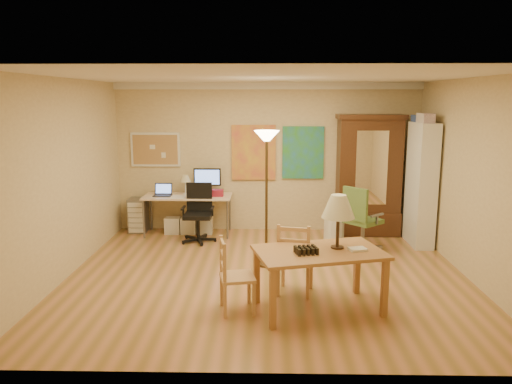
{
  "coord_description": "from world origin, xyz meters",
  "views": [
    {
      "loc": [
        -0.01,
        -6.59,
        2.43
      ],
      "look_at": [
        -0.16,
        0.3,
        1.13
      ],
      "focal_mm": 35.0,
      "sensor_mm": 36.0,
      "label": 1
    }
  ],
  "objects_px": {
    "dining_table": "(326,238)",
    "computer_desk": "(190,210)",
    "office_chair_black": "(199,226)",
    "office_chair_green": "(361,234)",
    "bookshelf": "(421,185)",
    "armoire": "(368,183)"
  },
  "relations": [
    {
      "from": "dining_table",
      "to": "computer_desk",
      "type": "bearing_deg",
      "value": 122.65
    },
    {
      "from": "office_chair_black",
      "to": "office_chair_green",
      "type": "bearing_deg",
      "value": -9.92
    },
    {
      "from": "office_chair_green",
      "to": "bookshelf",
      "type": "height_order",
      "value": "bookshelf"
    },
    {
      "from": "computer_desk",
      "to": "bookshelf",
      "type": "bearing_deg",
      "value": -8.03
    },
    {
      "from": "dining_table",
      "to": "bookshelf",
      "type": "bearing_deg",
      "value": 54.99
    },
    {
      "from": "computer_desk",
      "to": "armoire",
      "type": "bearing_deg",
      "value": 1.49
    },
    {
      "from": "dining_table",
      "to": "office_chair_black",
      "type": "relative_size",
      "value": 1.61
    },
    {
      "from": "dining_table",
      "to": "computer_desk",
      "type": "height_order",
      "value": "dining_table"
    },
    {
      "from": "computer_desk",
      "to": "bookshelf",
      "type": "relative_size",
      "value": 0.77
    },
    {
      "from": "office_chair_black",
      "to": "office_chair_green",
      "type": "xyz_separation_m",
      "value": [
        2.69,
        -0.47,
        0.02
      ]
    },
    {
      "from": "armoire",
      "to": "office_chair_green",
      "type": "bearing_deg",
      "value": -105.51
    },
    {
      "from": "office_chair_black",
      "to": "bookshelf",
      "type": "xyz_separation_m",
      "value": [
        3.72,
        -0.07,
        0.75
      ]
    },
    {
      "from": "computer_desk",
      "to": "armoire",
      "type": "xyz_separation_m",
      "value": [
        3.2,
        0.08,
        0.5
      ]
    },
    {
      "from": "armoire",
      "to": "bookshelf",
      "type": "relative_size",
      "value": 1.05
    },
    {
      "from": "dining_table",
      "to": "office_chair_black",
      "type": "xyz_separation_m",
      "value": [
        -1.85,
        2.74,
        -0.58
      ]
    },
    {
      "from": "dining_table",
      "to": "computer_desk",
      "type": "distance_m",
      "value": 3.86
    },
    {
      "from": "dining_table",
      "to": "office_chair_green",
      "type": "xyz_separation_m",
      "value": [
        0.84,
        2.27,
        -0.57
      ]
    },
    {
      "from": "office_chair_green",
      "to": "armoire",
      "type": "xyz_separation_m",
      "value": [
        0.29,
        1.04,
        0.65
      ]
    },
    {
      "from": "bookshelf",
      "to": "armoire",
      "type": "bearing_deg",
      "value": 139.27
    },
    {
      "from": "computer_desk",
      "to": "bookshelf",
      "type": "height_order",
      "value": "bookshelf"
    },
    {
      "from": "computer_desk",
      "to": "office_chair_green",
      "type": "distance_m",
      "value": 3.07
    },
    {
      "from": "office_chair_black",
      "to": "armoire",
      "type": "bearing_deg",
      "value": 10.86
    }
  ]
}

